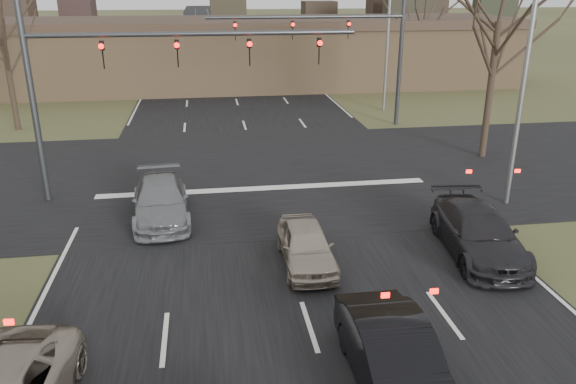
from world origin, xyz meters
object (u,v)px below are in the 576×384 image
(car_grey_ahead, at_px, (161,200))
(mast_arm_near, at_px, (121,66))
(streetlight_right_far, at_px, (386,23))
(mast_arm_far, at_px, (353,39))
(car_black_hatch, at_px, (394,359))
(car_silver_ahead, at_px, (306,245))
(car_charcoal_sedan, at_px, (478,232))
(building, at_px, (255,52))
(streetlight_right_near, at_px, (523,55))

(car_grey_ahead, bearing_deg, mast_arm_near, 111.63)
(streetlight_right_far, bearing_deg, car_grey_ahead, -128.88)
(mast_arm_far, xyz_separation_m, car_black_hatch, (-4.87, -22.44, -4.29))
(car_grey_ahead, distance_m, car_silver_ahead, 6.17)
(car_charcoal_sedan, bearing_deg, mast_arm_far, 95.58)
(mast_arm_near, bearing_deg, car_grey_ahead, -64.00)
(mast_arm_near, bearing_deg, mast_arm_far, 41.22)
(building, height_order, streetlight_right_near, streetlight_right_near)
(streetlight_right_far, relative_size, car_grey_ahead, 2.11)
(car_silver_ahead, bearing_deg, mast_arm_near, 130.97)
(building, distance_m, car_charcoal_sedan, 32.12)
(car_black_hatch, distance_m, car_silver_ahead, 5.76)
(streetlight_right_far, height_order, car_black_hatch, streetlight_right_far)
(car_silver_ahead, bearing_deg, car_grey_ahead, 137.44)
(car_charcoal_sedan, xyz_separation_m, car_grey_ahead, (-9.90, 4.30, -0.03))
(mast_arm_far, distance_m, car_grey_ahead, 16.71)
(streetlight_right_near, bearing_deg, car_grey_ahead, 177.86)
(streetlight_right_far, relative_size, car_silver_ahead, 2.70)
(car_black_hatch, bearing_deg, building, 88.76)
(streetlight_right_far, xyz_separation_m, car_grey_ahead, (-13.32, -16.52, -4.90))
(building, height_order, car_black_hatch, building)
(mast_arm_near, height_order, car_silver_ahead, mast_arm_near)
(mast_arm_far, bearing_deg, streetlight_right_near, -78.53)
(car_black_hatch, bearing_deg, car_silver_ahead, 97.89)
(car_silver_ahead, bearing_deg, building, 87.90)
(mast_arm_far, xyz_separation_m, car_grey_ahead, (-10.18, -12.52, -4.33))
(car_black_hatch, bearing_deg, car_charcoal_sedan, 50.54)
(car_black_hatch, xyz_separation_m, car_charcoal_sedan, (4.59, 5.62, -0.01))
(mast_arm_near, bearing_deg, car_black_hatch, -62.27)
(mast_arm_near, xyz_separation_m, car_grey_ahead, (1.23, -2.52, -4.39))
(building, xyz_separation_m, streetlight_right_near, (6.82, -28.00, 2.92))
(streetlight_right_near, distance_m, streetlight_right_far, 17.01)
(mast_arm_near, xyz_separation_m, car_black_hatch, (6.54, -12.44, -4.34))
(streetlight_right_near, bearing_deg, mast_arm_far, 101.47)
(car_black_hatch, distance_m, car_grey_ahead, 11.25)
(streetlight_right_near, bearing_deg, mast_arm_near, 167.95)
(car_black_hatch, height_order, car_silver_ahead, car_black_hatch)
(streetlight_right_near, bearing_deg, car_black_hatch, -128.52)
(car_black_hatch, xyz_separation_m, car_grey_ahead, (-5.31, 9.92, -0.04))
(car_grey_ahead, bearing_deg, car_silver_ahead, -47.53)
(car_silver_ahead, bearing_deg, mast_arm_far, 71.86)
(building, relative_size, car_grey_ahead, 8.96)
(car_charcoal_sedan, height_order, car_grey_ahead, car_charcoal_sedan)
(mast_arm_near, xyz_separation_m, mast_arm_far, (11.41, 10.00, -0.06))
(mast_arm_far, height_order, car_black_hatch, mast_arm_far)
(car_silver_ahead, bearing_deg, streetlight_right_far, 67.57)
(car_black_hatch, bearing_deg, mast_arm_far, 77.56)
(building, distance_m, car_grey_ahead, 28.24)
(mast_arm_far, bearing_deg, streetlight_right_far, 51.89)
(car_grey_ahead, relative_size, car_silver_ahead, 1.28)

